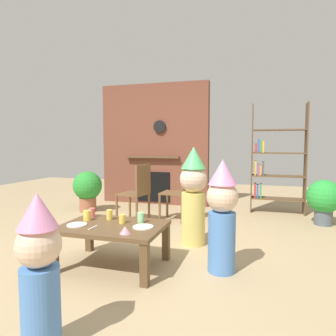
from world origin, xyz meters
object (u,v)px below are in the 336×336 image
Objects in this scene: child_with_cone_hat at (39,268)px; potted_plant_tall at (324,199)px; paper_cup_near_right at (141,218)px; child_by_the_chairs at (193,193)px; paper_plate_rear at (143,227)px; paper_cup_far_right at (92,213)px; bookshelf at (273,164)px; dining_chair_middle at (180,189)px; paper_cup_near_left at (109,215)px; dining_chair_left at (138,190)px; birthday_cake_slice at (125,230)px; paper_cup_far_left at (122,219)px; potted_plant_short at (88,188)px; coffee_table at (113,231)px; child_in_pink at (222,213)px; paper_plate_front at (77,225)px; paper_cup_center at (87,216)px.

child_with_cone_hat is 4.10m from potted_plant_tall.
paper_cup_near_right is 0.09× the size of child_by_the_chairs.
paper_cup_far_right is at bearing 161.88° from paper_plate_rear.
child_with_cone_hat reaches higher than paper_plate_rear.
paper_cup_far_right is at bearing -126.35° from bookshelf.
paper_cup_near_left is at bearing 81.53° from dining_chair_middle.
dining_chair_left is 1.33× the size of potted_plant_tall.
dining_chair_left is at bearing 108.92° from birthday_cake_slice.
child_by_the_chairs is at bearing 61.33° from paper_cup_near_right.
potted_plant_short is at bearing 129.28° from paper_cup_far_left.
birthday_cake_slice is 0.99m from child_with_cone_hat.
coffee_table is 10.19× the size of paper_cup_far_right.
paper_cup_far_right is at bearing 173.27° from paper_cup_near_right.
paper_cup_far_left is 0.12× the size of potted_plant_short.
child_with_cone_hat is at bearing -93.54° from paper_cup_near_right.
child_in_pink is at bearing 5.30° from paper_cup_far_left.
paper_cup_near_left is at bearing 109.97° from dining_chair_left.
dining_chair_left reaches higher than paper_cup_far_left.
potted_plant_tall is at bearing 45.49° from paper_cup_near_right.
paper_cup_near_right is 0.83m from child_by_the_chairs.
coffee_table is 5.21× the size of paper_plate_front.
paper_cup_far_left is at bearing 116.24° from dining_chair_left.
potted_plant_tall is at bearing 48.66° from paper_plate_rear.
bookshelf is 2.64× the size of potted_plant_short.
coffee_table is (-1.62, -2.91, -0.51)m from bookshelf.
paper_cup_far_right is 0.72m from paper_plate_rear.
paper_cup_far_left is 0.13× the size of potted_plant_tall.
paper_cup_center is (-1.95, -2.83, -0.40)m from bookshelf.
bookshelf is 21.68× the size of paper_cup_far_left.
paper_cup_center is at bearing 76.04° from dining_chair_middle.
coffee_table is 3.25m from potted_plant_tall.
paper_cup_center is at bearing 101.74° from dining_chair_left.
paper_cup_far_left is at bearing 0.15° from child_by_the_chairs.
child_with_cone_hat reaches higher than paper_cup_near_left.
paper_cup_far_right is 1.52m from child_with_cone_hat.
paper_cup_far_right is at bearing 101.66° from paper_cup_center.
bookshelf is 2.03× the size of child_with_cone_hat.
child_by_the_chairs reaches higher than dining_chair_left.
child_with_cone_hat is 3.09m from dining_chair_middle.
child_by_the_chairs reaches higher than paper_cup_near_left.
paper_plate_front reaches higher than coffee_table.
potted_plant_tall reaches higher than birthday_cake_slice.
paper_cup_near_right is at bearing -116.59° from bookshelf.
paper_cup_near_right reaches higher than paper_plate_rear.
coffee_table is at bearing -12.73° from paper_cup_center.
dining_chair_middle is at bearing -5.91° from potted_plant_short.
paper_cup_near_right is 1.73m from dining_chair_middle.
potted_plant_tall is (0.70, -0.64, -0.47)m from bookshelf.
child_with_cone_hat is at bearing -82.75° from coffee_table.
paper_cup_far_left is 3.14m from potted_plant_tall.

